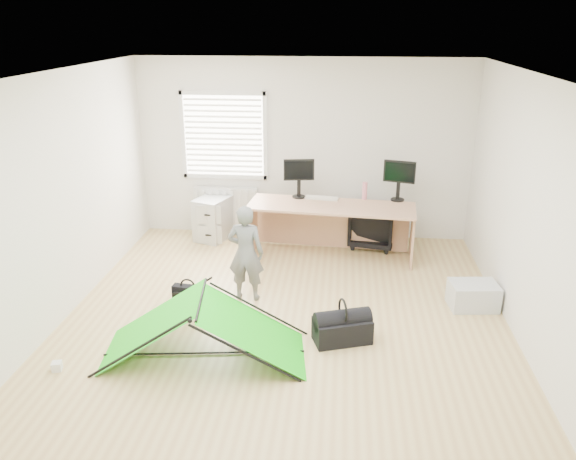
# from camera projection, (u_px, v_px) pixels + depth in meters

# --- Properties ---
(ground) EXTENTS (5.50, 5.50, 0.00)m
(ground) POSITION_uv_depth(u_px,v_px,m) (285.00, 321.00, 6.35)
(ground) COLOR tan
(ground) RESTS_ON ground
(back_wall) EXTENTS (5.00, 0.02, 2.70)m
(back_wall) POSITION_uv_depth(u_px,v_px,m) (303.00, 150.00, 8.43)
(back_wall) COLOR silver
(back_wall) RESTS_ON ground
(window) EXTENTS (1.20, 0.06, 1.20)m
(window) POSITION_uv_depth(u_px,v_px,m) (224.00, 136.00, 8.43)
(window) COLOR silver
(window) RESTS_ON back_wall
(radiator) EXTENTS (1.00, 0.12, 0.60)m
(radiator) POSITION_uv_depth(u_px,v_px,m) (226.00, 206.00, 8.78)
(radiator) COLOR silver
(radiator) RESTS_ON back_wall
(desk) EXTENTS (2.36, 0.94, 0.78)m
(desk) POSITION_uv_depth(u_px,v_px,m) (330.00, 232.00, 7.89)
(desk) COLOR tan
(desk) RESTS_ON ground
(filing_cabinet) EXTENTS (0.59, 0.67, 0.66)m
(filing_cabinet) POSITION_uv_depth(u_px,v_px,m) (213.00, 218.00, 8.61)
(filing_cabinet) COLOR #AFB3B5
(filing_cabinet) RESTS_ON ground
(monitor_left) EXTENTS (0.44, 0.16, 0.42)m
(monitor_left) POSITION_uv_depth(u_px,v_px,m) (299.00, 184.00, 8.02)
(monitor_left) COLOR black
(monitor_left) RESTS_ON desk
(monitor_right) EXTENTS (0.45, 0.21, 0.42)m
(monitor_right) POSITION_uv_depth(u_px,v_px,m) (398.00, 186.00, 7.89)
(monitor_right) COLOR black
(monitor_right) RESTS_ON desk
(keyboard) EXTENTS (0.49, 0.22, 0.02)m
(keyboard) POSITION_uv_depth(u_px,v_px,m) (322.00, 198.00, 8.03)
(keyboard) COLOR beige
(keyboard) RESTS_ON desk
(thermos) EXTENTS (0.08, 0.08, 0.25)m
(thermos) POSITION_uv_depth(u_px,v_px,m) (365.00, 191.00, 7.97)
(thermos) COLOR #CF7383
(thermos) RESTS_ON desk
(office_chair) EXTENTS (0.76, 0.77, 0.60)m
(office_chair) POSITION_uv_depth(u_px,v_px,m) (373.00, 227.00, 8.34)
(office_chair) COLOR black
(office_chair) RESTS_ON ground
(person) EXTENTS (0.45, 0.31, 1.19)m
(person) POSITION_uv_depth(u_px,v_px,m) (246.00, 253.00, 6.66)
(person) COLOR slate
(person) RESTS_ON ground
(kite) EXTENTS (2.14, 1.15, 0.63)m
(kite) POSITION_uv_depth(u_px,v_px,m) (203.00, 327.00, 5.61)
(kite) COLOR #17D314
(kite) RESTS_ON ground
(storage_crate) EXTENTS (0.58, 0.44, 0.30)m
(storage_crate) POSITION_uv_depth(u_px,v_px,m) (473.00, 295.00, 6.60)
(storage_crate) COLOR #B8BDC1
(storage_crate) RESTS_ON ground
(tote_bag) EXTENTS (0.37, 0.21, 0.42)m
(tote_bag) POSITION_uv_depth(u_px,v_px,m) (209.00, 221.00, 8.85)
(tote_bag) COLOR #209975
(tote_bag) RESTS_ON ground
(laptop_bag) EXTENTS (0.38, 0.16, 0.28)m
(laptop_bag) POSITION_uv_depth(u_px,v_px,m) (188.00, 297.00, 6.60)
(laptop_bag) COLOR black
(laptop_bag) RESTS_ON ground
(white_box) EXTENTS (0.11, 0.11, 0.09)m
(white_box) POSITION_uv_depth(u_px,v_px,m) (57.00, 366.00, 5.44)
(white_box) COLOR silver
(white_box) RESTS_ON ground
(duffel_bag) EXTENTS (0.66, 0.48, 0.26)m
(duffel_bag) POSITION_uv_depth(u_px,v_px,m) (342.00, 330.00, 5.91)
(duffel_bag) COLOR black
(duffel_bag) RESTS_ON ground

